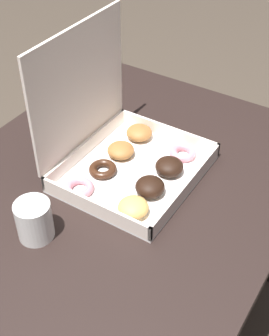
# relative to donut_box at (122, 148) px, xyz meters

# --- Properties ---
(ground_plane) EXTENTS (8.00, 8.00, 0.00)m
(ground_plane) POSITION_rel_donut_box_xyz_m (-0.07, -0.02, -0.79)
(ground_plane) COLOR #42382D
(dining_table) EXTENTS (1.13, 0.87, 0.72)m
(dining_table) POSITION_rel_donut_box_xyz_m (-0.07, -0.02, -0.17)
(dining_table) COLOR black
(dining_table) RESTS_ON ground_plane
(donut_box) EXTENTS (0.37, 0.33, 0.38)m
(donut_box) POSITION_rel_donut_box_xyz_m (0.00, 0.00, 0.00)
(donut_box) COLOR white
(donut_box) RESTS_ON dining_table
(coffee_mug) EXTENTS (0.08, 0.08, 0.10)m
(coffee_mug) POSITION_rel_donut_box_xyz_m (-0.30, 0.04, -0.02)
(coffee_mug) COLOR white
(coffee_mug) RESTS_ON dining_table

